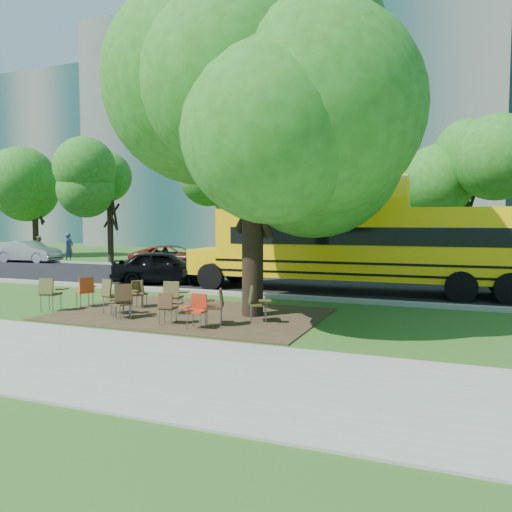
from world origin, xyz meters
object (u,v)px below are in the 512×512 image
at_px(chair_8, 86,289).
at_px(black_car, 164,267).
at_px(chair_9, 138,292).
at_px(chair_3, 122,301).
at_px(chair_2, 124,297).
at_px(pedestrian_a, 69,248).
at_px(chair_0, 50,291).
at_px(pedestrian_b, 39,248).
at_px(chair_5, 196,307).
at_px(chair_11, 174,294).
at_px(chair_10, 138,291).
at_px(main_tree, 253,119).
at_px(chair_7, 256,301).
at_px(chair_4, 168,305).
at_px(bg_car_red, 173,257).
at_px(bg_car_silver, 28,252).
at_px(chair_1, 112,293).
at_px(school_bus, 369,244).
at_px(chair_6, 216,303).

relative_size(chair_8, black_car, 0.22).
bearing_deg(chair_9, chair_3, 158.59).
bearing_deg(chair_2, pedestrian_a, 94.69).
relative_size(chair_0, pedestrian_b, 0.62).
height_order(chair_5, chair_11, chair_11).
relative_size(chair_3, chair_10, 1.00).
relative_size(main_tree, chair_7, 9.57).
distance_m(chair_4, bg_car_red, 14.20).
relative_size(chair_9, bg_car_silver, 0.19).
height_order(chair_7, pedestrian_a, pedestrian_a).
height_order(chair_1, chair_4, chair_1).
height_order(chair_8, chair_9, chair_8).
bearing_deg(pedestrian_b, chair_10, 26.44).
bearing_deg(chair_1, bg_car_silver, 163.68).
bearing_deg(school_bus, chair_8, -141.31).
relative_size(school_bus, pedestrian_a, 6.76).
relative_size(chair_7, chair_11, 0.98).
bearing_deg(chair_3, chair_6, -159.43).
xyz_separation_m(chair_4, chair_6, (1.14, 0.28, 0.07)).
bearing_deg(chair_7, chair_4, -86.09).
bearing_deg(bg_car_red, chair_3, -163.64).
relative_size(chair_2, chair_7, 1.02).
bearing_deg(chair_8, bg_car_red, 48.88).
distance_m(chair_3, chair_7, 3.44).
relative_size(school_bus, bg_car_red, 2.71).
height_order(main_tree, chair_10, main_tree).
bearing_deg(chair_4, chair_5, -18.83).
relative_size(main_tree, pedestrian_b, 5.66).
xyz_separation_m(chair_9, chair_10, (-0.08, 0.10, 0.00)).
xyz_separation_m(chair_3, black_car, (-2.79, 6.42, 0.20)).
height_order(chair_2, chair_8, chair_2).
distance_m(chair_8, bg_car_red, 11.61).
height_order(school_bus, chair_0, school_bus).
bearing_deg(main_tree, chair_10, 179.43).
bearing_deg(chair_6, bg_car_red, 13.64).
distance_m(chair_11, bg_car_red, 12.93).
distance_m(chair_10, bg_car_silver, 18.89).
height_order(chair_9, black_car, black_car).
xyz_separation_m(chair_8, pedestrian_b, (-15.48, 13.68, 0.21)).
height_order(school_bus, chair_3, school_bus).
relative_size(chair_8, chair_11, 0.97).
height_order(chair_0, chair_3, chair_0).
relative_size(chair_10, pedestrian_b, 0.51).
bearing_deg(chair_11, bg_car_red, 107.48).
xyz_separation_m(pedestrian_a, pedestrian_b, (-3.60, 1.21, -0.13)).
bearing_deg(chair_5, main_tree, -111.79).
bearing_deg(chair_8, chair_6, -71.30).
relative_size(chair_9, pedestrian_b, 0.51).
relative_size(chair_8, pedestrian_a, 0.50).
height_order(chair_11, bg_car_silver, bg_car_silver).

